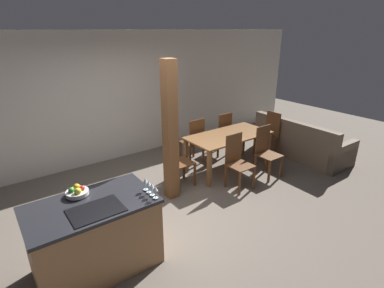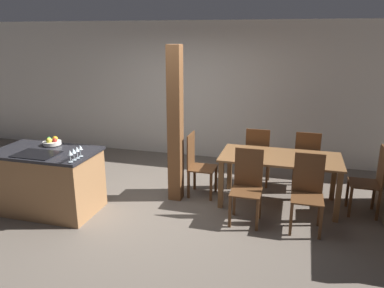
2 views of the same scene
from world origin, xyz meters
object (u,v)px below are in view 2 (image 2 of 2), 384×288
(dining_chair_near_left, at_px, (247,185))
(dining_chair_head_end, at_px, (198,164))
(wine_glass_middle, at_px, (73,151))
(dining_chair_near_right, at_px, (307,192))
(dining_chair_foot_end, at_px, (371,180))
(kitchen_island, at_px, (48,181))
(timber_post, at_px, (175,126))
(dining_chair_far_right, at_px, (306,160))
(wine_glass_near, at_px, (70,153))
(dining_table, at_px, (280,163))
(wine_glass_far, at_px, (77,150))
(dining_chair_far_left, at_px, (257,156))
(fruit_bowl, at_px, (52,142))
(wine_glass_end, at_px, (80,148))

(dining_chair_near_left, distance_m, dining_chair_head_end, 1.07)
(dining_chair_head_end, bearing_deg, wine_glass_middle, 137.29)
(dining_chair_near_right, xyz_separation_m, dining_chair_foot_end, (0.85, 0.65, 0.00))
(kitchen_island, height_order, timber_post, timber_post)
(dining_chair_far_right, bearing_deg, wine_glass_near, 35.88)
(kitchen_island, height_order, dining_chair_foot_end, dining_chair_foot_end)
(dining_table, bearing_deg, wine_glass_far, -152.73)
(dining_chair_head_end, relative_size, timber_post, 0.43)
(dining_table, bearing_deg, dining_chair_far_left, 120.97)
(dining_chair_near_right, xyz_separation_m, timber_post, (-1.91, 0.41, 0.65))
(wine_glass_near, relative_size, wine_glass_far, 1.00)
(kitchen_island, bearing_deg, wine_glass_far, -16.63)
(kitchen_island, height_order, dining_chair_near_right, dining_chair_near_right)
(kitchen_island, relative_size, dining_chair_far_left, 1.43)
(fruit_bowl, bearing_deg, dining_table, 14.76)
(dining_chair_near_right, bearing_deg, wine_glass_far, -167.42)
(fruit_bowl, xyz_separation_m, wine_glass_near, (0.70, -0.60, 0.07))
(kitchen_island, height_order, wine_glass_far, wine_glass_far)
(wine_glass_far, distance_m, dining_chair_far_right, 3.52)
(fruit_bowl, relative_size, dining_chair_far_right, 0.26)
(dining_chair_far_right, bearing_deg, fruit_bowl, 22.53)
(dining_table, xyz_separation_m, dining_chair_head_end, (-1.24, -0.00, -0.13))
(wine_glass_middle, xyz_separation_m, dining_chair_head_end, (1.26, 1.37, -0.51))
(dining_chair_near_left, relative_size, dining_chair_foot_end, 1.00)
(dining_chair_near_left, bearing_deg, wine_glass_end, -164.99)
(dining_chair_near_right, relative_size, dining_chair_foot_end, 1.00)
(dining_chair_far_left, distance_m, timber_post, 1.57)
(wine_glass_far, bearing_deg, kitchen_island, 163.37)
(fruit_bowl, bearing_deg, dining_chair_foot_end, 10.75)
(dining_table, bearing_deg, dining_chair_foot_end, -0.00)
(dining_chair_head_end, height_order, timber_post, timber_post)
(fruit_bowl, distance_m, dining_table, 3.33)
(dining_chair_far_left, bearing_deg, fruit_bowl, 27.88)
(wine_glass_middle, relative_size, wine_glass_far, 1.00)
(dining_chair_head_end, bearing_deg, dining_chair_far_left, -52.91)
(dining_table, relative_size, dining_chair_near_left, 1.74)
(dining_chair_far_left, bearing_deg, wine_glass_middle, 43.57)
(fruit_bowl, height_order, wine_glass_far, wine_glass_far)
(kitchen_island, xyz_separation_m, dining_chair_near_left, (2.76, 0.46, 0.06))
(wine_glass_far, xyz_separation_m, timber_post, (0.98, 1.06, 0.13))
(fruit_bowl, relative_size, timber_post, 0.11)
(dining_chair_near_right, xyz_separation_m, dining_chair_far_left, (-0.78, 1.29, 0.00))
(kitchen_island, bearing_deg, wine_glass_end, -9.99)
(dining_chair_foot_end, bearing_deg, dining_chair_near_left, -68.38)
(fruit_bowl, distance_m, dining_chair_far_right, 3.91)
(wine_glass_end, xyz_separation_m, dining_chair_far_left, (2.12, 1.86, -0.51))
(dining_chair_far_right, relative_size, timber_post, 0.43)
(dining_chair_near_right, distance_m, dining_chair_far_right, 1.29)
(kitchen_island, xyz_separation_m, fruit_bowl, (-0.06, 0.26, 0.50))
(dining_chair_near_right, bearing_deg, wine_glass_middle, -165.96)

